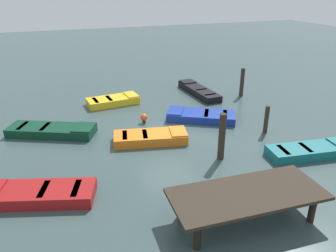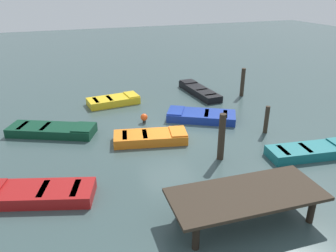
{
  "view_description": "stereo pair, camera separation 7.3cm",
  "coord_description": "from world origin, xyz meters",
  "px_view_note": "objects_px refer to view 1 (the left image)",
  "views": [
    {
      "loc": [
        4.95,
        13.21,
        6.49
      ],
      "look_at": [
        0.0,
        0.0,
        0.35
      ],
      "focal_mm": 35.26,
      "sensor_mm": 36.0,
      "label": 1
    },
    {
      "loc": [
        4.88,
        13.24,
        6.49
      ],
      "look_at": [
        0.0,
        0.0,
        0.35
      ],
      "focal_mm": 35.26,
      "sensor_mm": 36.0,
      "label": 2
    }
  ],
  "objects_px": {
    "mooring_piling_near_right": "(242,82)",
    "mooring_piling_mid_right": "(266,119)",
    "rowboat_blue": "(201,116)",
    "rowboat_yellow": "(113,101)",
    "rowboat_teal": "(311,151)",
    "rowboat_black": "(199,91)",
    "mooring_piling_far_left": "(222,137)",
    "rowboat_dark_green": "(52,130)",
    "marker_buoy": "(144,118)",
    "rowboat_orange": "(151,137)",
    "dock_segment": "(247,196)",
    "rowboat_red": "(35,194)"
  },
  "relations": [
    {
      "from": "mooring_piling_near_right",
      "to": "mooring_piling_mid_right",
      "type": "bearing_deg",
      "value": 69.63
    },
    {
      "from": "rowboat_blue",
      "to": "rowboat_yellow",
      "type": "bearing_deg",
      "value": -16.89
    },
    {
      "from": "rowboat_teal",
      "to": "rowboat_black",
      "type": "relative_size",
      "value": 0.91
    },
    {
      "from": "mooring_piling_mid_right",
      "to": "mooring_piling_far_left",
      "type": "relative_size",
      "value": 0.68
    },
    {
      "from": "rowboat_black",
      "to": "mooring_piling_mid_right",
      "type": "distance_m",
      "value": 6.44
    },
    {
      "from": "rowboat_teal",
      "to": "mooring_piling_far_left",
      "type": "distance_m",
      "value": 3.83
    },
    {
      "from": "rowboat_dark_green",
      "to": "marker_buoy",
      "type": "xyz_separation_m",
      "value": [
        -4.38,
        0.15,
        0.07
      ]
    },
    {
      "from": "rowboat_orange",
      "to": "marker_buoy",
      "type": "xyz_separation_m",
      "value": [
        -0.33,
        -2.17,
        0.07
      ]
    },
    {
      "from": "mooring_piling_near_right",
      "to": "marker_buoy",
      "type": "distance_m",
      "value": 7.25
    },
    {
      "from": "rowboat_dark_green",
      "to": "rowboat_blue",
      "type": "bearing_deg",
      "value": 19.57
    },
    {
      "from": "dock_segment",
      "to": "mooring_piling_near_right",
      "type": "relative_size",
      "value": 2.65
    },
    {
      "from": "mooring_piling_mid_right",
      "to": "mooring_piling_far_left",
      "type": "distance_m",
      "value": 3.55
    },
    {
      "from": "rowboat_red",
      "to": "rowboat_yellow",
      "type": "bearing_deg",
      "value": -99.86
    },
    {
      "from": "rowboat_blue",
      "to": "rowboat_orange",
      "type": "relative_size",
      "value": 1.09
    },
    {
      "from": "rowboat_teal",
      "to": "rowboat_dark_green",
      "type": "height_order",
      "value": "same"
    },
    {
      "from": "dock_segment",
      "to": "mooring_piling_near_right",
      "type": "height_order",
      "value": "mooring_piling_near_right"
    },
    {
      "from": "dock_segment",
      "to": "rowboat_teal",
      "type": "bearing_deg",
      "value": -149.27
    },
    {
      "from": "rowboat_teal",
      "to": "rowboat_dark_green",
      "type": "distance_m",
      "value": 11.4
    },
    {
      "from": "rowboat_blue",
      "to": "rowboat_orange",
      "type": "bearing_deg",
      "value": 55.68
    },
    {
      "from": "rowboat_blue",
      "to": "mooring_piling_near_right",
      "type": "bearing_deg",
      "value": -117.12
    },
    {
      "from": "dock_segment",
      "to": "rowboat_yellow",
      "type": "relative_size",
      "value": 1.54
    },
    {
      "from": "rowboat_red",
      "to": "rowboat_dark_green",
      "type": "height_order",
      "value": "same"
    },
    {
      "from": "rowboat_teal",
      "to": "marker_buoy",
      "type": "xyz_separation_m",
      "value": [
        5.42,
        -5.67,
        0.07
      ]
    },
    {
      "from": "rowboat_teal",
      "to": "mooring_piling_near_right",
      "type": "relative_size",
      "value": 2.12
    },
    {
      "from": "rowboat_red",
      "to": "rowboat_dark_green",
      "type": "relative_size",
      "value": 0.97
    },
    {
      "from": "mooring_piling_mid_right",
      "to": "mooring_piling_far_left",
      "type": "height_order",
      "value": "mooring_piling_far_left"
    },
    {
      "from": "rowboat_black",
      "to": "mooring_piling_near_right",
      "type": "distance_m",
      "value": 2.73
    },
    {
      "from": "rowboat_yellow",
      "to": "mooring_piling_mid_right",
      "type": "bearing_deg",
      "value": -52.8
    },
    {
      "from": "mooring_piling_far_left",
      "to": "marker_buoy",
      "type": "relative_size",
      "value": 4.02
    },
    {
      "from": "rowboat_orange",
      "to": "mooring_piling_far_left",
      "type": "xyz_separation_m",
      "value": [
        -2.14,
        2.44,
        0.75
      ]
    },
    {
      "from": "rowboat_orange",
      "to": "marker_buoy",
      "type": "distance_m",
      "value": 2.2
    },
    {
      "from": "rowboat_dark_green",
      "to": "mooring_piling_mid_right",
      "type": "distance_m",
      "value": 9.96
    },
    {
      "from": "mooring_piling_mid_right",
      "to": "rowboat_orange",
      "type": "bearing_deg",
      "value": -9.98
    },
    {
      "from": "rowboat_teal",
      "to": "mooring_piling_mid_right",
      "type": "bearing_deg",
      "value": 107.12
    },
    {
      "from": "rowboat_teal",
      "to": "mooring_piling_near_right",
      "type": "height_order",
      "value": "mooring_piling_near_right"
    },
    {
      "from": "rowboat_orange",
      "to": "rowboat_teal",
      "type": "bearing_deg",
      "value": -18.64
    },
    {
      "from": "dock_segment",
      "to": "marker_buoy",
      "type": "distance_m",
      "value": 8.2
    },
    {
      "from": "dock_segment",
      "to": "mooring_piling_mid_right",
      "type": "xyz_separation_m",
      "value": [
        -4.33,
        -5.04,
        -0.18
      ]
    },
    {
      "from": "rowboat_yellow",
      "to": "marker_buoy",
      "type": "bearing_deg",
      "value": -80.63
    },
    {
      "from": "rowboat_blue",
      "to": "rowboat_dark_green",
      "type": "distance_m",
      "value": 7.28
    },
    {
      "from": "dock_segment",
      "to": "marker_buoy",
      "type": "height_order",
      "value": "dock_segment"
    },
    {
      "from": "rowboat_dark_green",
      "to": "mooring_piling_far_left",
      "type": "height_order",
      "value": "mooring_piling_far_left"
    },
    {
      "from": "rowboat_black",
      "to": "mooring_piling_near_right",
      "type": "height_order",
      "value": "mooring_piling_near_right"
    },
    {
      "from": "rowboat_red",
      "to": "rowboat_black",
      "type": "bearing_deg",
      "value": -122.16
    },
    {
      "from": "mooring_piling_near_right",
      "to": "rowboat_blue",
      "type": "bearing_deg",
      "value": 33.2
    },
    {
      "from": "rowboat_teal",
      "to": "mooring_piling_mid_right",
      "type": "height_order",
      "value": "mooring_piling_mid_right"
    },
    {
      "from": "rowboat_yellow",
      "to": "mooring_piling_mid_right",
      "type": "relative_size",
      "value": 2.28
    },
    {
      "from": "rowboat_teal",
      "to": "mooring_piling_far_left",
      "type": "relative_size",
      "value": 1.92
    },
    {
      "from": "rowboat_teal",
      "to": "rowboat_yellow",
      "type": "bearing_deg",
      "value": 133.17
    },
    {
      "from": "rowboat_dark_green",
      "to": "rowboat_black",
      "type": "xyz_separation_m",
      "value": [
        -8.98,
        -3.15,
        -0.0
      ]
    }
  ]
}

